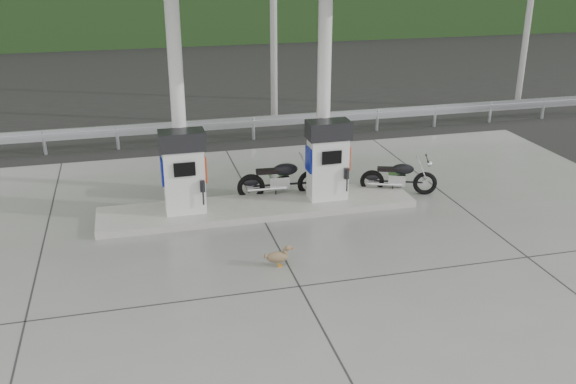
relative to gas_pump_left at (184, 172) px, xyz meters
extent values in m
plane|color=black|center=(1.60, -2.50, -1.07)|extent=(160.00, 160.00, 0.00)
cube|color=slate|center=(1.60, -2.50, -1.06)|extent=(18.00, 14.00, 0.02)
cube|color=gray|center=(1.60, 0.00, -0.98)|extent=(7.00, 1.40, 0.15)
cylinder|color=white|center=(0.00, 0.40, 1.60)|extent=(0.30, 0.30, 5.00)
cylinder|color=white|center=(3.20, 0.40, 1.60)|extent=(0.30, 0.30, 5.00)
cube|color=black|center=(1.60, 9.00, -1.07)|extent=(60.00, 7.00, 0.01)
camera|label=1|loc=(-1.01, -12.94, 4.55)|focal=40.00mm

